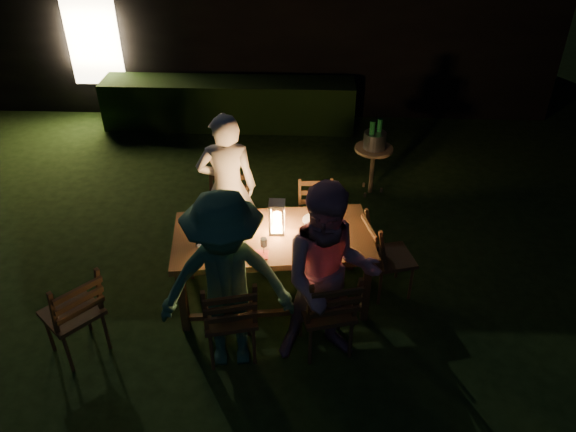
{
  "coord_description": "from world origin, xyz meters",
  "views": [
    {
      "loc": [
        0.88,
        -5.12,
        4.12
      ],
      "look_at": [
        0.67,
        -0.33,
        0.89
      ],
      "focal_mm": 35.0,
      "sensor_mm": 36.0,
      "label": 1
    }
  ],
  "objects_px": {
    "bottle_bucket_b": "(379,135)",
    "person_opp_right": "(329,277)",
    "chair_far_right": "(316,232)",
    "person_house_side": "(228,188)",
    "person_opp_left": "(226,285)",
    "dining_table": "(273,241)",
    "bottle_table": "(247,225)",
    "ice_bucket": "(375,140)",
    "chair_end": "(388,269)",
    "chair_spare": "(77,327)",
    "bottle_bucket_a": "(372,138)",
    "lantern": "(277,219)",
    "chair_far_left": "(231,234)",
    "chair_near_left": "(231,329)",
    "side_table": "(374,153)",
    "chair_near_right": "(326,323)"
  },
  "relations": [
    {
      "from": "chair_spare",
      "to": "lantern",
      "type": "height_order",
      "value": "lantern"
    },
    {
      "from": "chair_far_right",
      "to": "person_opp_left",
      "type": "bearing_deg",
      "value": 59.77
    },
    {
      "from": "side_table",
      "to": "chair_far_left",
      "type": "bearing_deg",
      "value": -139.08
    },
    {
      "from": "chair_far_right",
      "to": "person_opp_left",
      "type": "xyz_separation_m",
      "value": [
        -0.79,
        -1.7,
        0.64
      ]
    },
    {
      "from": "chair_end",
      "to": "ice_bucket",
      "type": "relative_size",
      "value": 3.35
    },
    {
      "from": "chair_near_left",
      "to": "bottle_bucket_b",
      "type": "distance_m",
      "value": 3.52
    },
    {
      "from": "dining_table",
      "to": "chair_near_left",
      "type": "bearing_deg",
      "value": -120.1
    },
    {
      "from": "bottle_table",
      "to": "chair_far_left",
      "type": "bearing_deg",
      "value": 111.72
    },
    {
      "from": "person_house_side",
      "to": "person_opp_left",
      "type": "bearing_deg",
      "value": 90.0
    },
    {
      "from": "side_table",
      "to": "chair_far_right",
      "type": "bearing_deg",
      "value": -118.64
    },
    {
      "from": "dining_table",
      "to": "side_table",
      "type": "height_order",
      "value": "dining_table"
    },
    {
      "from": "chair_near_right",
      "to": "chair_spare",
      "type": "distance_m",
      "value": 2.34
    },
    {
      "from": "chair_end",
      "to": "person_opp_right",
      "type": "height_order",
      "value": "person_opp_right"
    },
    {
      "from": "chair_spare",
      "to": "bottle_bucket_b",
      "type": "relative_size",
      "value": 3.33
    },
    {
      "from": "person_house_side",
      "to": "bottle_table",
      "type": "bearing_deg",
      "value": 103.71
    },
    {
      "from": "person_opp_left",
      "to": "bottle_table",
      "type": "bearing_deg",
      "value": 76.29
    },
    {
      "from": "chair_near_left",
      "to": "chair_end",
      "type": "height_order",
      "value": "chair_near_left"
    },
    {
      "from": "dining_table",
      "to": "person_house_side",
      "type": "bearing_deg",
      "value": 118.76
    },
    {
      "from": "dining_table",
      "to": "chair_far_right",
      "type": "height_order",
      "value": "chair_far_right"
    },
    {
      "from": "chair_spare",
      "to": "bottle_bucket_a",
      "type": "xyz_separation_m",
      "value": [
        2.95,
        3.04,
        0.53
      ]
    },
    {
      "from": "chair_near_left",
      "to": "bottle_bucket_b",
      "type": "relative_size",
      "value": 3.35
    },
    {
      "from": "dining_table",
      "to": "person_opp_left",
      "type": "height_order",
      "value": "person_opp_left"
    },
    {
      "from": "person_opp_left",
      "to": "ice_bucket",
      "type": "relative_size",
      "value": 6.08
    },
    {
      "from": "side_table",
      "to": "bottle_table",
      "type": "bearing_deg",
      "value": -122.83
    },
    {
      "from": "chair_near_left",
      "to": "chair_far_right",
      "type": "distance_m",
      "value": 1.84
    },
    {
      "from": "chair_near_right",
      "to": "chair_far_right",
      "type": "height_order",
      "value": "chair_near_right"
    },
    {
      "from": "chair_far_right",
      "to": "side_table",
      "type": "xyz_separation_m",
      "value": [
        0.76,
        1.39,
        0.33
      ]
    },
    {
      "from": "chair_near_left",
      "to": "chair_spare",
      "type": "xyz_separation_m",
      "value": [
        -1.45,
        -0.03,
        -0.0
      ]
    },
    {
      "from": "bottle_table",
      "to": "person_opp_left",
      "type": "bearing_deg",
      "value": -96.39
    },
    {
      "from": "chair_near_right",
      "to": "person_house_side",
      "type": "xyz_separation_m",
      "value": [
        -1.1,
        1.46,
        0.57
      ]
    },
    {
      "from": "lantern",
      "to": "side_table",
      "type": "distance_m",
      "value": 2.49
    },
    {
      "from": "lantern",
      "to": "chair_far_left",
      "type": "bearing_deg",
      "value": 131.94
    },
    {
      "from": "chair_far_right",
      "to": "person_house_side",
      "type": "height_order",
      "value": "person_house_side"
    },
    {
      "from": "chair_near_right",
      "to": "side_table",
      "type": "height_order",
      "value": "chair_near_right"
    },
    {
      "from": "chair_spare",
      "to": "bottle_bucket_b",
      "type": "distance_m",
      "value": 4.4
    },
    {
      "from": "chair_spare",
      "to": "person_house_side",
      "type": "xyz_separation_m",
      "value": [
        1.24,
        1.61,
        0.57
      ]
    },
    {
      "from": "lantern",
      "to": "chair_near_right",
      "type": "bearing_deg",
      "value": -56.57
    },
    {
      "from": "dining_table",
      "to": "ice_bucket",
      "type": "distance_m",
      "value": 2.54
    },
    {
      "from": "bottle_table",
      "to": "chair_near_left",
      "type": "bearing_deg",
      "value": -97.04
    },
    {
      "from": "chair_near_left",
      "to": "lantern",
      "type": "bearing_deg",
      "value": 52.47
    },
    {
      "from": "side_table",
      "to": "person_opp_right",
      "type": "bearing_deg",
      "value": -102.46
    },
    {
      "from": "chair_far_left",
      "to": "lantern",
      "type": "xyz_separation_m",
      "value": [
        0.59,
        -0.65,
        0.67
      ]
    },
    {
      "from": "bottle_bucket_b",
      "to": "person_opp_right",
      "type": "bearing_deg",
      "value": -103.2
    },
    {
      "from": "chair_end",
      "to": "person_house_side",
      "type": "height_order",
      "value": "person_house_side"
    },
    {
      "from": "lantern",
      "to": "chair_spare",
      "type": "bearing_deg",
      "value": -153.68
    },
    {
      "from": "chair_near_left",
      "to": "ice_bucket",
      "type": "xyz_separation_m",
      "value": [
        1.56,
        3.05,
        0.48
      ]
    },
    {
      "from": "bottle_table",
      "to": "ice_bucket",
      "type": "distance_m",
      "value": 2.69
    },
    {
      "from": "chair_end",
      "to": "person_opp_right",
      "type": "relative_size",
      "value": 0.54
    },
    {
      "from": "bottle_bucket_b",
      "to": "bottle_bucket_a",
      "type": "bearing_deg",
      "value": -141.34
    },
    {
      "from": "chair_end",
      "to": "chair_spare",
      "type": "distance_m",
      "value": 3.17
    }
  ]
}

